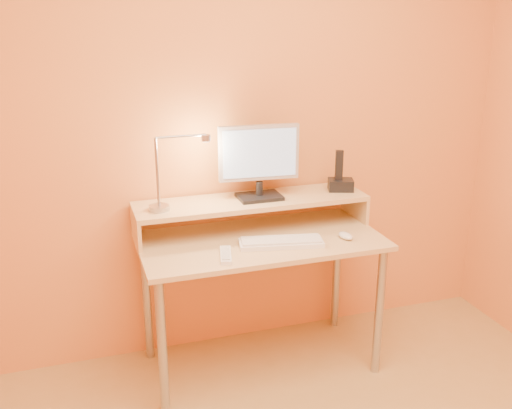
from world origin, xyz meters
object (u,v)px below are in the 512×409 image
object	(u,v)px
keyboard	(281,243)
mouse	(346,236)
remote_control	(226,255)
phone_dock	(341,185)
monitor_panel	(259,153)
lamp_base	(159,208)

from	to	relation	value
keyboard	mouse	xyz separation A→B (m)	(0.33, -0.02, 0.00)
mouse	remote_control	world-z (taller)	mouse
phone_dock	remote_control	world-z (taller)	phone_dock
monitor_panel	lamp_base	bearing A→B (deg)	-170.80
monitor_panel	phone_dock	xyz separation A→B (m)	(0.46, -0.01, -0.21)
lamp_base	remote_control	distance (m)	0.41
monitor_panel	mouse	world-z (taller)	monitor_panel
lamp_base	phone_dock	bearing A→B (deg)	1.76
keyboard	remote_control	distance (m)	0.30
monitor_panel	remote_control	world-z (taller)	monitor_panel
lamp_base	phone_dock	size ratio (longest dim) A/B	0.77
phone_dock	keyboard	world-z (taller)	phone_dock
phone_dock	monitor_panel	bearing A→B (deg)	-162.10
monitor_panel	phone_dock	world-z (taller)	monitor_panel
lamp_base	remote_control	xyz separation A→B (m)	(0.25, -0.29, -0.16)
monitor_panel	lamp_base	world-z (taller)	monitor_panel
remote_control	mouse	bearing A→B (deg)	16.75
phone_dock	mouse	world-z (taller)	phone_dock
phone_dock	remote_control	xyz separation A→B (m)	(-0.73, -0.32, -0.18)
keyboard	mouse	bearing A→B (deg)	7.52
lamp_base	mouse	size ratio (longest dim) A/B	1.07
keyboard	phone_dock	bearing A→B (deg)	42.24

